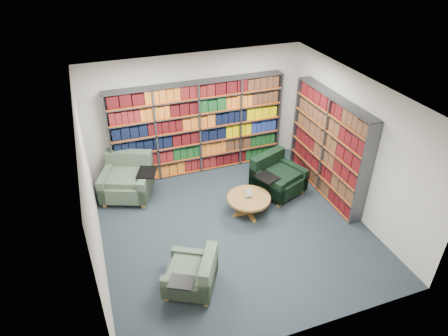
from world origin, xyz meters
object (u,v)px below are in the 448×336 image
object	(u,v)px
chair_green_right	(275,178)
coffee_table	(249,201)
chair_teal_front	(195,275)
chair_teal_left	(128,179)

from	to	relation	value
chair_green_right	coffee_table	xyz separation A→B (m)	(-0.88, -0.58, -0.01)
chair_green_right	coffee_table	size ratio (longest dim) A/B	1.40
chair_teal_front	coffee_table	size ratio (longest dim) A/B	1.20
chair_teal_front	coffee_table	bearing A→B (deg)	43.91
chair_teal_left	coffee_table	bearing A→B (deg)	-35.25
chair_teal_front	chair_green_right	bearing A→B (deg)	40.47
chair_teal_front	chair_teal_left	bearing A→B (deg)	101.48
chair_teal_left	coffee_table	size ratio (longest dim) A/B	1.51
chair_teal_left	coffee_table	distance (m)	2.69
coffee_table	chair_teal_front	bearing A→B (deg)	-136.09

